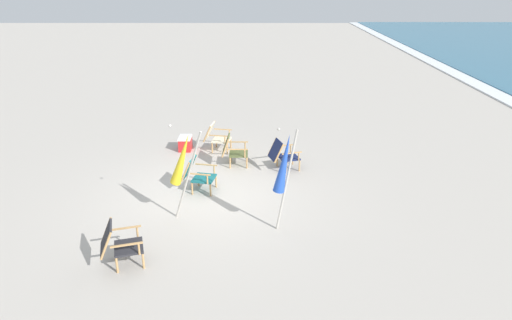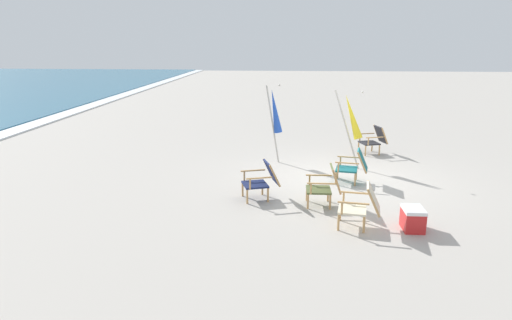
{
  "view_description": "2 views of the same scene",
  "coord_description": "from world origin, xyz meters",
  "px_view_note": "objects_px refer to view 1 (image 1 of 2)",
  "views": [
    {
      "loc": [
        9.35,
        1.15,
        4.66
      ],
      "look_at": [
        -0.25,
        1.13,
        0.76
      ],
      "focal_mm": 32.0,
      "sensor_mm": 36.0,
      "label": 1
    },
    {
      "loc": [
        -10.47,
        1.29,
        3.2
      ],
      "look_at": [
        -0.46,
        2.02,
        0.57
      ],
      "focal_mm": 32.0,
      "sensor_mm": 36.0,
      "label": 2
    }
  ],
  "objects_px": {
    "beach_chair_front_left": "(197,173)",
    "umbrella_furled_blue": "(284,165)",
    "beach_chair_back_left": "(283,154)",
    "beach_chair_back_right": "(216,136)",
    "beach_chair_far_center": "(119,243)",
    "beach_chair_front_right": "(233,149)",
    "umbrella_furled_yellow": "(182,160)",
    "cooler_box": "(185,143)"
  },
  "relations": [
    {
      "from": "beach_chair_front_left",
      "to": "beach_chair_front_right",
      "type": "height_order",
      "value": "beach_chair_front_right"
    },
    {
      "from": "beach_chair_back_left",
      "to": "beach_chair_front_right",
      "type": "distance_m",
      "value": 1.32
    },
    {
      "from": "beach_chair_back_right",
      "to": "cooler_box",
      "type": "relative_size",
      "value": 1.65
    },
    {
      "from": "beach_chair_front_left",
      "to": "umbrella_furled_blue",
      "type": "relative_size",
      "value": 0.38
    },
    {
      "from": "beach_chair_back_right",
      "to": "beach_chair_far_center",
      "type": "distance_m",
      "value": 5.69
    },
    {
      "from": "beach_chair_back_left",
      "to": "beach_chair_back_right",
      "type": "xyz_separation_m",
      "value": [
        -1.39,
        -1.82,
        0.0
      ]
    },
    {
      "from": "beach_chair_front_left",
      "to": "beach_chair_front_right",
      "type": "bearing_deg",
      "value": 154.15
    },
    {
      "from": "beach_chair_front_left",
      "to": "beach_chair_back_right",
      "type": "xyz_separation_m",
      "value": [
        -2.62,
        0.21,
        -0.0
      ]
    },
    {
      "from": "beach_chair_back_right",
      "to": "beach_chair_far_center",
      "type": "bearing_deg",
      "value": -12.13
    },
    {
      "from": "umbrella_furled_yellow",
      "to": "umbrella_furled_blue",
      "type": "relative_size",
      "value": 0.95
    },
    {
      "from": "beach_chair_back_left",
      "to": "beach_chair_front_right",
      "type": "height_order",
      "value": "beach_chair_front_right"
    },
    {
      "from": "beach_chair_front_right",
      "to": "umbrella_furled_yellow",
      "type": "distance_m",
      "value": 3.14
    },
    {
      "from": "beach_chair_front_right",
      "to": "umbrella_furled_blue",
      "type": "bearing_deg",
      "value": 19.14
    },
    {
      "from": "beach_chair_front_left",
      "to": "beach_chair_back_left",
      "type": "relative_size",
      "value": 0.94
    },
    {
      "from": "beach_chair_front_right",
      "to": "umbrella_furled_blue",
      "type": "height_order",
      "value": "umbrella_furled_blue"
    },
    {
      "from": "beach_chair_front_left",
      "to": "beach_chair_back_right",
      "type": "relative_size",
      "value": 1.0
    },
    {
      "from": "beach_chair_back_right",
      "to": "beach_chair_front_right",
      "type": "bearing_deg",
      "value": 26.23
    },
    {
      "from": "beach_chair_front_right",
      "to": "umbrella_furled_blue",
      "type": "relative_size",
      "value": 0.39
    },
    {
      "from": "umbrella_furled_blue",
      "to": "beach_chair_front_left",
      "type": "bearing_deg",
      "value": -132.68
    },
    {
      "from": "beach_chair_back_left",
      "to": "beach_chair_front_left",
      "type": "bearing_deg",
      "value": -58.69
    },
    {
      "from": "umbrella_furled_yellow",
      "to": "cooler_box",
      "type": "xyz_separation_m",
      "value": [
        -4.02,
        -0.59,
        -1.11
      ]
    },
    {
      "from": "beach_chair_far_center",
      "to": "umbrella_furled_blue",
      "type": "height_order",
      "value": "umbrella_furled_blue"
    },
    {
      "from": "beach_chair_far_center",
      "to": "cooler_box",
      "type": "height_order",
      "value": "beach_chair_far_center"
    },
    {
      "from": "beach_chair_back_left",
      "to": "beach_chair_back_right",
      "type": "relative_size",
      "value": 1.07
    },
    {
      "from": "beach_chair_front_left",
      "to": "cooler_box",
      "type": "height_order",
      "value": "beach_chair_front_left"
    },
    {
      "from": "beach_chair_front_left",
      "to": "umbrella_furled_yellow",
      "type": "xyz_separation_m",
      "value": [
        1.36,
        -0.08,
        0.88
      ]
    },
    {
      "from": "umbrella_furled_blue",
      "to": "beach_chair_front_right",
      "type": "bearing_deg",
      "value": -160.86
    },
    {
      "from": "umbrella_furled_yellow",
      "to": "cooler_box",
      "type": "bearing_deg",
      "value": -171.65
    },
    {
      "from": "beach_chair_back_right",
      "to": "beach_chair_front_right",
      "type": "relative_size",
      "value": 0.99
    },
    {
      "from": "beach_chair_back_left",
      "to": "cooler_box",
      "type": "bearing_deg",
      "value": -117.75
    },
    {
      "from": "beach_chair_back_left",
      "to": "umbrella_furled_blue",
      "type": "height_order",
      "value": "umbrella_furled_blue"
    },
    {
      "from": "cooler_box",
      "to": "beach_chair_far_center",
      "type": "bearing_deg",
      "value": -3.18
    },
    {
      "from": "cooler_box",
      "to": "beach_chair_back_left",
      "type": "bearing_deg",
      "value": 62.25
    },
    {
      "from": "beach_chair_front_left",
      "to": "cooler_box",
      "type": "distance_m",
      "value": 2.75
    },
    {
      "from": "beach_chair_front_right",
      "to": "umbrella_furled_yellow",
      "type": "xyz_separation_m",
      "value": [
        2.9,
        -0.83,
        0.88
      ]
    },
    {
      "from": "umbrella_furled_yellow",
      "to": "beach_chair_front_right",
      "type": "bearing_deg",
      "value": 164.01
    },
    {
      "from": "beach_chair_back_left",
      "to": "umbrella_furled_yellow",
      "type": "height_order",
      "value": "umbrella_furled_yellow"
    },
    {
      "from": "beach_chair_far_center",
      "to": "umbrella_furled_blue",
      "type": "relative_size",
      "value": 0.4
    },
    {
      "from": "beach_chair_front_right",
      "to": "umbrella_furled_blue",
      "type": "distance_m",
      "value": 3.59
    },
    {
      "from": "beach_chair_far_center",
      "to": "beach_chair_front_right",
      "type": "bearing_deg",
      "value": 158.87
    },
    {
      "from": "umbrella_furled_yellow",
      "to": "umbrella_furled_blue",
      "type": "xyz_separation_m",
      "value": [
        0.38,
        1.97,
        0.07
      ]
    },
    {
      "from": "beach_chair_far_center",
      "to": "beach_chair_front_right",
      "type": "distance_m",
      "value": 4.8
    }
  ]
}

